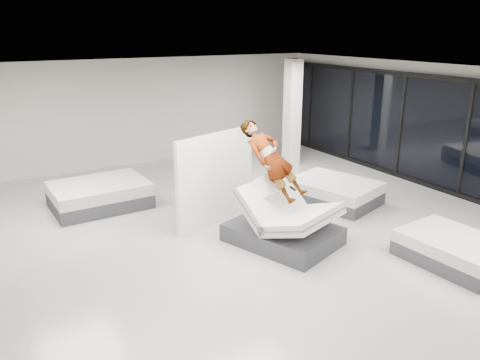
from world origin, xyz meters
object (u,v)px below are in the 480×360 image
(person, at_px, (272,176))
(flat_bed_right_far, at_px, (334,192))
(remote, at_px, (293,188))
(divider_panel, at_px, (216,179))
(flat_bed_right_near, at_px, (454,250))
(hero_bed, at_px, (284,224))
(column, at_px, (292,113))
(flat_bed_left_far, at_px, (100,195))

(person, relative_size, flat_bed_right_far, 0.77)
(person, height_order, flat_bed_right_far, person)
(remote, bearing_deg, person, 122.15)
(divider_panel, bearing_deg, person, -84.73)
(divider_panel, bearing_deg, flat_bed_right_near, -71.01)
(hero_bed, height_order, column, column)
(remote, xyz_separation_m, flat_bed_right_near, (1.96, -2.26, -0.84))
(hero_bed, height_order, flat_bed_left_far, hero_bed)
(divider_panel, relative_size, column, 0.68)
(person, height_order, remote, person)
(flat_bed_right_near, bearing_deg, column, 79.42)
(flat_bed_right_far, bearing_deg, flat_bed_left_far, 152.69)
(divider_panel, relative_size, flat_bed_left_far, 0.99)
(divider_panel, distance_m, column, 5.02)
(hero_bed, relative_size, flat_bed_right_far, 1.03)
(hero_bed, xyz_separation_m, divider_panel, (-0.65, 1.60, 0.58))
(person, xyz_separation_m, divider_panel, (-0.54, 1.29, -0.32))
(flat_bed_right_far, xyz_separation_m, flat_bed_right_near, (-0.18, -3.45, -0.03))
(divider_panel, xyz_separation_m, column, (4.07, 2.86, 0.61))
(remote, distance_m, column, 5.48)
(hero_bed, distance_m, divider_panel, 1.82)
(column, bearing_deg, divider_panel, -144.89)
(hero_bed, relative_size, remote, 17.05)
(person, relative_size, divider_panel, 0.82)
(flat_bed_right_far, distance_m, flat_bed_left_far, 5.58)
(remote, distance_m, flat_bed_right_far, 2.58)
(flat_bed_right_near, relative_size, column, 0.58)
(divider_panel, xyz_separation_m, flat_bed_left_far, (-1.96, 2.21, -0.69))
(flat_bed_right_far, xyz_separation_m, column, (1.07, 3.22, 1.33))
(hero_bed, bearing_deg, person, 109.19)
(person, height_order, divider_panel, person)
(flat_bed_right_near, distance_m, flat_bed_left_far, 7.68)
(remote, xyz_separation_m, column, (3.20, 4.41, 0.52))
(hero_bed, distance_m, person, 0.96)
(divider_panel, height_order, column, column)
(remote, bearing_deg, flat_bed_right_far, 10.01)
(flat_bed_right_near, bearing_deg, flat_bed_right_far, 87.08)
(hero_bed, xyz_separation_m, column, (3.42, 4.46, 1.20))
(column, bearing_deg, flat_bed_left_far, -173.79)
(flat_bed_right_far, bearing_deg, flat_bed_right_near, -92.92)
(flat_bed_left_far, bearing_deg, column, 6.21)
(divider_panel, xyz_separation_m, flat_bed_right_near, (2.83, -3.81, -0.75))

